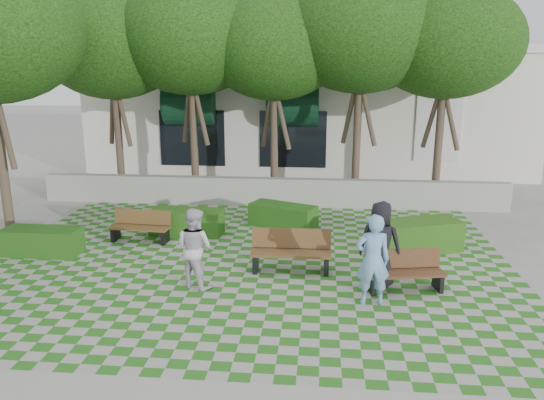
# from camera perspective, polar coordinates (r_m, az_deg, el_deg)

# --- Properties ---
(ground) EXTENTS (90.00, 90.00, 0.00)m
(ground) POSITION_cam_1_polar(r_m,az_deg,el_deg) (11.44, -3.24, -8.64)
(ground) COLOR gray
(ground) RESTS_ON ground
(lawn) EXTENTS (12.00, 12.00, 0.00)m
(lawn) POSITION_cam_1_polar(r_m,az_deg,el_deg) (12.35, -2.55, -6.80)
(lawn) COLOR #2B721E
(lawn) RESTS_ON ground
(retaining_wall) EXTENTS (15.00, 0.36, 0.90)m
(retaining_wall) POSITION_cam_1_polar(r_m,az_deg,el_deg) (17.16, -0.19, 0.90)
(retaining_wall) COLOR #9E9B93
(retaining_wall) RESTS_ON ground
(bench_east) EXTENTS (1.63, 0.80, 0.82)m
(bench_east) POSITION_cam_1_polar(r_m,az_deg,el_deg) (11.16, 14.06, -7.49)
(bench_east) COLOR #4F301B
(bench_east) RESTS_ON ground
(bench_mid) EXTENTS (1.77, 0.62, 0.92)m
(bench_mid) POSITION_cam_1_polar(r_m,az_deg,el_deg) (11.79, 2.06, -5.58)
(bench_mid) COLOR brown
(bench_mid) RESTS_ON ground
(bench_west) EXTENTS (1.57, 0.64, 0.80)m
(bench_west) POSITION_cam_1_polar(r_m,az_deg,el_deg) (14.13, -13.94, -2.81)
(bench_west) COLOR brown
(bench_west) RESTS_ON ground
(hedge_east) EXTENTS (2.36, 1.60, 0.77)m
(hedge_east) POSITION_cam_1_polar(r_m,az_deg,el_deg) (13.47, 15.17, -3.77)
(hedge_east) COLOR #255015
(hedge_east) RESTS_ON ground
(hedge_midright) EXTENTS (2.00, 1.43, 0.65)m
(hedge_midright) POSITION_cam_1_polar(r_m,az_deg,el_deg) (14.90, 1.20, -1.72)
(hedge_midright) COLOR #1D4C14
(hedge_midright) RESTS_ON ground
(hedge_midleft) EXTENTS (1.97, 0.87, 0.68)m
(hedge_midleft) POSITION_cam_1_polar(r_m,az_deg,el_deg) (14.49, -9.15, -2.33)
(hedge_midleft) COLOR #204C14
(hedge_midleft) RESTS_ON ground
(hedge_west) EXTENTS (1.84, 0.75, 0.64)m
(hedge_west) POSITION_cam_1_polar(r_m,az_deg,el_deg) (13.98, -23.49, -4.10)
(hedge_west) COLOR #1D4A13
(hedge_west) RESTS_ON ground
(person_blue) EXTENTS (0.69, 0.49, 1.80)m
(person_blue) POSITION_cam_1_polar(r_m,az_deg,el_deg) (10.22, 10.78, -6.36)
(person_blue) COLOR #77A6D8
(person_blue) RESTS_ON ground
(person_dark) EXTENTS (1.01, 0.80, 1.80)m
(person_dark) POSITION_cam_1_polar(r_m,az_deg,el_deg) (11.11, 11.53, -4.68)
(person_dark) COLOR black
(person_dark) RESTS_ON ground
(person_white) EXTENTS (1.01, 0.93, 1.68)m
(person_white) POSITION_cam_1_polar(r_m,az_deg,el_deg) (10.97, -8.34, -5.10)
(person_white) COLOR silver
(person_white) RESTS_ON ground
(tree_row) EXTENTS (17.70, 13.40, 7.41)m
(tree_row) POSITION_cam_1_polar(r_m,az_deg,el_deg) (16.73, -6.93, 16.78)
(tree_row) COLOR #47382B
(tree_row) RESTS_ON ground
(building) EXTENTS (18.00, 8.92, 5.15)m
(building) POSITION_cam_1_polar(r_m,az_deg,el_deg) (24.56, 3.83, 9.89)
(building) COLOR silver
(building) RESTS_ON ground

